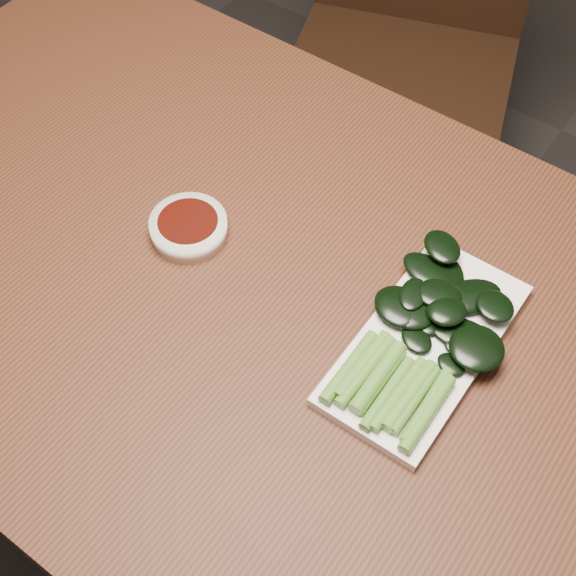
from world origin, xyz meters
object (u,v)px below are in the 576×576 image
at_px(table, 271,322).
at_px(sauce_bowl, 189,227).
at_px(serving_plate, 425,344).
at_px(gai_lan, 423,333).
at_px(chair_far, 406,38).

relative_size(table, sauce_bowl, 14.10).
height_order(serving_plate, gai_lan, gai_lan).
bearing_deg(sauce_bowl, serving_plate, 5.20).
bearing_deg(gai_lan, chair_far, 120.12).
bearing_deg(chair_far, serving_plate, -79.12).
bearing_deg(sauce_bowl, gai_lan, 5.43).
height_order(table, chair_far, chair_far).
height_order(chair_far, serving_plate, chair_far).
bearing_deg(serving_plate, gai_lan, 170.99).
distance_m(sauce_bowl, gai_lan, 0.33).
bearing_deg(serving_plate, sauce_bowl, -174.80).
bearing_deg(gai_lan, sauce_bowl, -174.57).
bearing_deg(chair_far, sauce_bowl, -100.22).
xyz_separation_m(table, sauce_bowl, (-0.14, 0.01, 0.09)).
distance_m(chair_far, gai_lan, 0.96).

